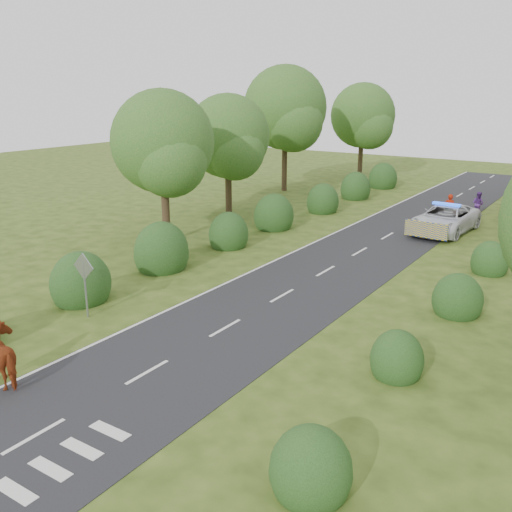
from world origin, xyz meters
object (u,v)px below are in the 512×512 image
Objects in this scene: cow at (9,360)px; road_sign at (84,276)px; pedestrian_red at (449,208)px; pedestrian_purple at (478,204)px; police_van at (445,219)px.

road_sign is at bearing -146.65° from cow.
pedestrian_red is 1.14× the size of pedestrian_purple.
police_van is 3.31× the size of pedestrian_red.
road_sign is at bearing -105.83° from police_van.
pedestrian_red reaches higher than police_van.
cow is 28.60m from pedestrian_red.
police_van is (5.49, 25.35, 0.13)m from cow.
road_sign is 0.41× the size of police_van.
pedestrian_red is (-0.53, 2.82, 0.11)m from police_van.
pedestrian_red is at bearing 104.67° from police_van.
pedestrian_purple is (6.00, 31.36, 0.12)m from cow.
cow is at bearing 79.27° from pedestrian_red.
cow is (2.01, -4.60, -0.95)m from road_sign.
pedestrian_red is (6.97, 23.57, -0.72)m from road_sign.
road_sign is at bearing 72.78° from pedestrian_red.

